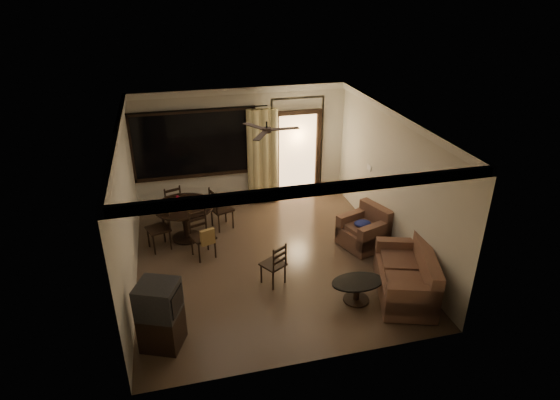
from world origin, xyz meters
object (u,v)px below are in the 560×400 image
object	(u,v)px
dining_chair_south	(203,243)
side_chair	(274,271)
tv_cabinet	(160,315)
coffee_table	(357,288)
dining_chair_west	(160,236)
sofa	(408,278)
dining_table	(185,212)
dining_chair_north	(172,212)
dining_chair_east	(222,216)
armchair	(365,231)

from	to	relation	value
dining_chair_south	side_chair	distance (m)	1.65
tv_cabinet	coffee_table	xyz separation A→B (m)	(3.24, 0.28, -0.29)
dining_chair_west	sofa	size ratio (longest dim) A/B	0.53
tv_cabinet	sofa	bearing A→B (deg)	26.04
sofa	side_chair	bearing A→B (deg)	176.34
dining_table	dining_chair_south	size ratio (longest dim) A/B	1.30
dining_table	tv_cabinet	world-z (taller)	tv_cabinet
dining_chair_north	coffee_table	xyz separation A→B (m)	(2.94, -3.58, -0.02)
dining_chair_east	armchair	size ratio (longest dim) A/B	0.91
dining_chair_west	dining_chair_north	distance (m)	1.06
armchair	dining_table	bearing A→B (deg)	142.06
dining_chair_west	dining_chair_north	size ratio (longest dim) A/B	1.00
dining_chair_east	side_chair	distance (m)	2.37
sofa	tv_cabinet	bearing A→B (deg)	-158.54
tv_cabinet	sofa	world-z (taller)	tv_cabinet
dining_chair_north	armchair	bearing A→B (deg)	133.74
dining_chair_north	sofa	distance (m)	5.31
dining_table	side_chair	xyz separation A→B (m)	(1.42, -2.01, -0.36)
dining_table	dining_chair_north	world-z (taller)	dining_table
armchair	coffee_table	size ratio (longest dim) A/B	1.15
tv_cabinet	dining_chair_east	bearing A→B (deg)	91.38
sofa	side_chair	size ratio (longest dim) A/B	2.14
side_chair	dining_chair_south	bearing A→B (deg)	-77.81
dining_chair_west	side_chair	size ratio (longest dim) A/B	1.13
dining_chair_north	armchair	size ratio (longest dim) A/B	0.91
dining_table	dining_chair_south	xyz separation A→B (m)	(0.28, -0.81, -0.30)
dining_chair_west	side_chair	world-z (taller)	dining_chair_west
dining_chair_north	coffee_table	bearing A→B (deg)	109.97
dining_table	side_chair	distance (m)	2.49
dining_table	dining_chair_north	xyz separation A→B (m)	(-0.26, 0.74, -0.33)
dining_table	dining_chair_west	world-z (taller)	dining_table
dining_table	dining_chair_north	distance (m)	0.85
dining_chair_east	sofa	size ratio (longest dim) A/B	0.53
dining_table	side_chair	world-z (taller)	dining_table
side_chair	armchair	bearing A→B (deg)	170.21
sofa	armchair	distance (m)	1.72
dining_chair_west	armchair	distance (m)	4.19
dining_table	dining_chair_west	size ratio (longest dim) A/B	1.30
dining_chair_south	side_chair	xyz separation A→B (m)	(1.13, -1.20, -0.05)
dining_chair_west	armchair	size ratio (longest dim) A/B	0.91
dining_chair_west	coffee_table	bearing A→B (deg)	32.13
dining_chair_south	dining_chair_north	bearing A→B (deg)	90.00
tv_cabinet	dining_table	bearing A→B (deg)	102.86
dining_chair_east	dining_chair_south	xyz separation A→B (m)	(-0.50, -1.09, 0.02)
dining_chair_south	coffee_table	distance (m)	3.14
dining_chair_west	dining_chair_east	bearing A→B (deg)	93.20
dining_chair_east	dining_chair_north	bearing A→B (deg)	46.76
dining_table	coffee_table	distance (m)	3.92
dining_chair_east	dining_chair_south	distance (m)	1.20
sofa	coffee_table	bearing A→B (deg)	-165.10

